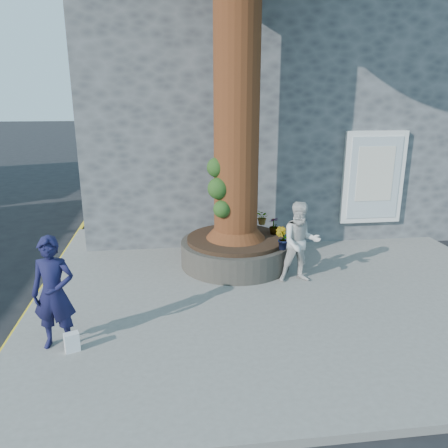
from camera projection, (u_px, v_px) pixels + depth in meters
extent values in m
plane|color=black|center=(207.00, 316.00, 7.39)|extent=(120.00, 120.00, 0.00)
cube|color=slate|center=(279.00, 284.00, 8.50)|extent=(9.00, 8.00, 0.12)
cube|color=yellow|center=(35.00, 300.00, 7.96)|extent=(0.10, 30.00, 0.01)
cube|color=#47494C|center=(264.00, 115.00, 13.69)|extent=(10.00, 8.00, 6.00)
cube|color=black|center=(267.00, 4.00, 12.79)|extent=(10.30, 8.30, 0.30)
cube|color=white|center=(373.00, 178.00, 10.42)|extent=(1.50, 0.12, 2.20)
cube|color=silver|center=(374.00, 178.00, 10.36)|extent=(1.25, 0.04, 1.95)
cube|color=silver|center=(375.00, 174.00, 10.31)|extent=(0.90, 0.02, 1.30)
cylinder|color=black|center=(235.00, 252.00, 9.28)|extent=(2.30, 2.30, 0.52)
cylinder|color=black|center=(236.00, 239.00, 9.19)|extent=(2.04, 2.04, 0.08)
cylinder|color=#472611|center=(237.00, 46.00, 8.12)|extent=(0.90, 0.90, 7.50)
cone|color=#472611|center=(236.00, 221.00, 9.08)|extent=(1.24, 1.24, 0.70)
sphere|color=#1B4115|center=(219.00, 188.00, 8.63)|extent=(0.44, 0.44, 0.44)
sphere|color=#1B4115|center=(222.00, 209.00, 8.66)|extent=(0.36, 0.36, 0.36)
sphere|color=#1B4115|center=(217.00, 167.00, 8.63)|extent=(0.40, 0.40, 0.40)
imported|color=#141438|center=(54.00, 293.00, 6.07)|extent=(0.64, 0.46, 1.65)
imported|color=beige|center=(300.00, 242.00, 8.28)|extent=(0.78, 0.62, 1.57)
cube|color=white|center=(72.00, 342.00, 6.13)|extent=(0.23, 0.18, 0.28)
imported|color=gray|center=(284.00, 238.00, 8.58)|extent=(0.22, 0.20, 0.34)
imported|color=gray|center=(282.00, 238.00, 8.40)|extent=(0.34, 0.34, 0.44)
imported|color=gray|center=(274.00, 226.00, 9.35)|extent=(0.27, 0.27, 0.37)
imported|color=gray|center=(263.00, 217.00, 10.03)|extent=(0.37, 0.39, 0.34)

